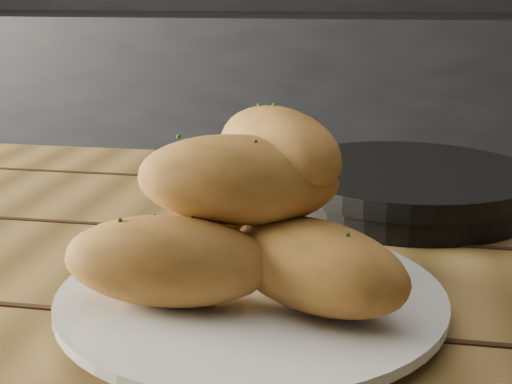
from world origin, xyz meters
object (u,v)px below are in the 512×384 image
bread_rolls (250,217)px  skillet (408,186)px  table (375,384)px  plate (251,299)px

bread_rolls → skillet: size_ratio=0.63×
table → bread_rolls: (-0.10, -0.07, 0.17)m
bread_rolls → skillet: bread_rolls is taller
plate → table: bearing=37.9°
plate → skillet: size_ratio=0.70×
table → plate: plate is taller
plate → bread_rolls: 0.07m
bread_rolls → skillet: bearing=67.0°
table → bread_rolls: size_ratio=5.52×
plate → bread_rolls: size_ratio=1.12×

